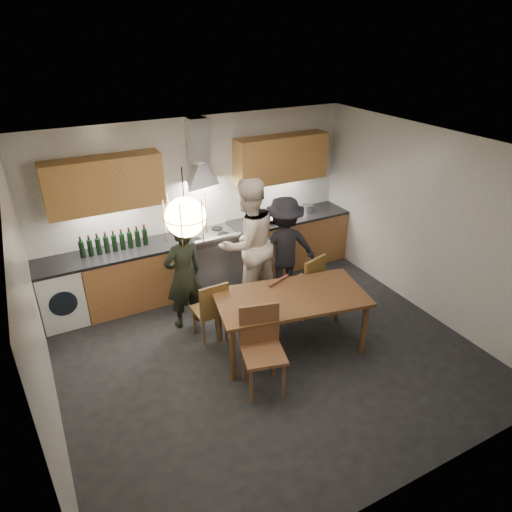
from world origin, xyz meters
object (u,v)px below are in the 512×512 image
mixing_bowl (270,219)px  person_right (284,248)px  person_mid (248,243)px  dining_table (291,302)px  chair_back_left (212,308)px  chair_front (261,343)px  person_left (184,275)px  wine_bottles (114,241)px  stock_pot (308,209)px

mixing_bowl → person_right: bearing=-104.7°
person_mid → person_right: (0.56, -0.06, -0.17)m
dining_table → person_mid: 1.28m
chair_back_left → mixing_bowl: 2.15m
chair_front → person_left: 1.60m
chair_back_left → wine_bottles: wine_bottles is taller
person_left → person_right: size_ratio=0.97×
person_left → stock_pot: size_ratio=9.01×
dining_table → person_left: bearing=142.3°
chair_front → person_right: 2.03m
chair_front → person_left: (-0.35, 1.55, 0.19)m
person_mid → mixing_bowl: (0.76, 0.71, -0.02)m
chair_back_left → person_left: size_ratio=0.57×
dining_table → person_left: 1.51m
chair_front → wine_bottles: wine_bottles is taller
chair_back_left → wine_bottles: size_ratio=0.93×
person_mid → dining_table: bearing=77.9°
dining_table → mixing_bowl: (0.80, 1.95, 0.25)m
wine_bottles → chair_back_left: bearing=-59.0°
stock_pot → mixing_bowl: bearing=-176.6°
mixing_bowl → stock_pot: stock_pot is taller
person_left → person_mid: 1.05m
chair_back_left → person_mid: bearing=-145.1°
dining_table → stock_pot: stock_pot is taller
person_mid → wine_bottles: bearing=-34.7°
dining_table → person_left: size_ratio=1.30×
chair_back_left → wine_bottles: (-0.86, 1.42, 0.55)m
dining_table → person_right: (0.60, 1.18, 0.10)m
person_mid → wine_bottles: 1.88m
person_left → chair_front: bearing=91.2°
chair_front → stock_pot: (2.20, 2.41, 0.38)m
person_right → stock_pot: (0.96, 0.82, 0.17)m
dining_table → person_mid: bearing=99.4°
chair_front → person_right: (1.24, 1.60, 0.21)m
chair_front → mixing_bowl: size_ratio=2.95×
stock_pot → chair_back_left: bearing=-149.6°
person_left → mixing_bowl: bearing=-167.0°
wine_bottles → person_mid: bearing=-24.5°
dining_table → mixing_bowl: 2.13m
dining_table → person_mid: size_ratio=1.04×
dining_table → wine_bottles: size_ratio=2.10×
chair_front → mixing_bowl: bearing=73.0°
person_mid → mixing_bowl: size_ratio=5.59×
person_mid → person_right: 0.59m
stock_pot → person_left: bearing=-161.3°
dining_table → wine_bottles: wine_bottles is taller
chair_front → person_left: person_left is taller
chair_back_left → person_mid: size_ratio=0.46×
chair_back_left → stock_pot: 2.79m
person_left → wine_bottles: size_ratio=1.62×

